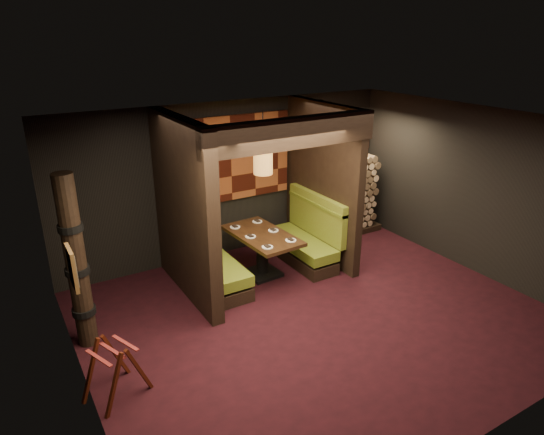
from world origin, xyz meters
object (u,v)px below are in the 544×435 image
(dining_table, at_px, (262,246))
(pendant_lamp, at_px, (263,160))
(luggage_rack, at_px, (115,367))
(booth_bench_left, at_px, (211,264))
(booth_bench_right, at_px, (306,240))
(firewood_stack, at_px, (341,196))
(totem_column, at_px, (76,264))

(dining_table, height_order, pendant_lamp, pendant_lamp)
(dining_table, xyz_separation_m, luggage_rack, (-2.93, -1.68, -0.17))
(booth_bench_left, distance_m, luggage_rack, 2.68)
(booth_bench_left, relative_size, booth_bench_right, 1.00)
(booth_bench_left, distance_m, firewood_stack, 3.35)
(dining_table, xyz_separation_m, firewood_stack, (2.32, 0.79, 0.28))
(pendant_lamp, relative_size, luggage_rack, 1.25)
(booth_bench_right, relative_size, dining_table, 1.06)
(booth_bench_left, bearing_deg, luggage_rack, -138.59)
(booth_bench_left, bearing_deg, totem_column, -165.25)
(pendant_lamp, height_order, totem_column, pendant_lamp)
(pendant_lamp, bearing_deg, luggage_rack, -150.86)
(booth_bench_right, distance_m, dining_table, 0.98)
(totem_column, bearing_deg, booth_bench_right, 7.86)
(dining_table, relative_size, firewood_stack, 0.87)
(booth_bench_left, relative_size, firewood_stack, 0.92)
(dining_table, distance_m, totem_column, 3.12)
(totem_column, bearing_deg, booth_bench_left, 14.75)
(totem_column, bearing_deg, luggage_rack, -86.25)
(booth_bench_left, relative_size, luggage_rack, 1.97)
(pendant_lamp, xyz_separation_m, luggage_rack, (-2.93, -1.63, -1.69))
(firewood_stack, bearing_deg, booth_bench_left, -167.83)
(luggage_rack, height_order, firewood_stack, firewood_stack)
(booth_bench_right, distance_m, firewood_stack, 1.58)
(booth_bench_left, xyz_separation_m, totem_column, (-2.09, -0.55, 0.79))
(booth_bench_left, height_order, luggage_rack, booth_bench_left)
(booth_bench_right, height_order, luggage_rack, booth_bench_right)
(totem_column, bearing_deg, dining_table, 8.75)
(totem_column, distance_m, firewood_stack, 5.49)
(booth_bench_left, xyz_separation_m, luggage_rack, (-2.01, -1.77, -0.03))
(dining_table, bearing_deg, pendant_lamp, -90.00)
(dining_table, bearing_deg, luggage_rack, -150.12)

